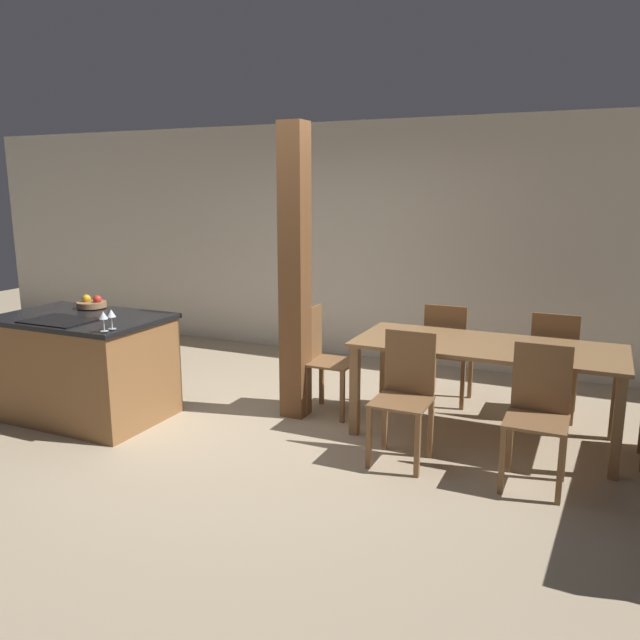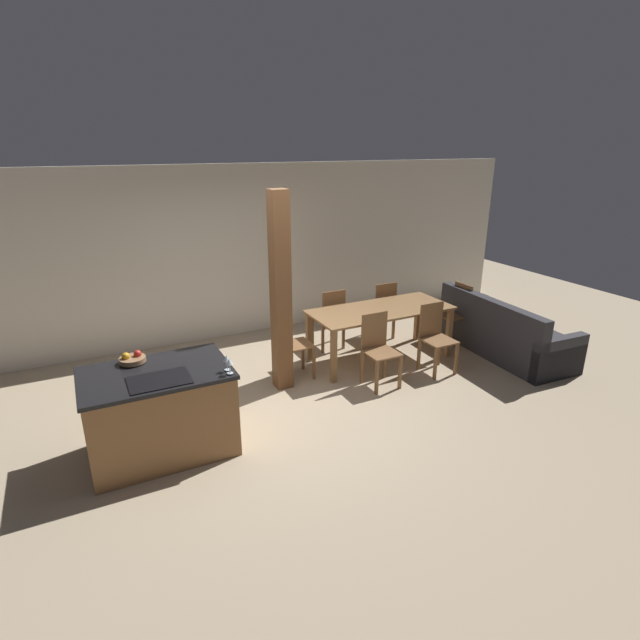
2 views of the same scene
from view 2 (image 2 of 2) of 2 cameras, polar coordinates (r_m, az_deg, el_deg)
ground_plane at (r=6.08m, az=-4.26°, el=-9.90°), size 16.00×16.00×0.00m
wall_back at (r=7.96m, az=-11.90°, el=7.33°), size 11.20×0.08×2.70m
kitchen_island at (r=5.32m, az=-17.82°, el=-9.95°), size 1.42×0.93×0.91m
fruit_bowl at (r=5.37m, az=-20.66°, el=-4.16°), size 0.26×0.26×0.11m
wine_glass_near at (r=4.83m, az=-10.32°, el=-4.76°), size 0.07×0.07×0.15m
wine_glass_middle at (r=4.91m, az=-10.61°, el=-4.39°), size 0.07×0.07×0.15m
dining_table at (r=7.15m, az=6.94°, el=0.56°), size 2.05×0.88×0.77m
dining_chair_near_left at (r=6.45m, az=6.70°, el=-3.23°), size 0.40×0.40×0.95m
dining_chair_near_right at (r=6.97m, az=13.05°, el=-1.84°), size 0.40×0.40×0.95m
dining_chair_far_left at (r=7.52m, az=1.17°, el=0.28°), size 0.40×0.40×0.95m
dining_chair_far_right at (r=7.97m, az=7.03°, el=1.27°), size 0.40×0.40×0.95m
dining_chair_head_end at (r=6.58m, az=-3.35°, el=-2.66°), size 0.40×0.40×0.95m
dining_chair_foot_end at (r=8.03m, az=15.24°, el=0.85°), size 0.40×0.40×0.95m
couch at (r=7.91m, az=20.22°, el=-1.57°), size 0.97×2.12×0.88m
timber_post at (r=6.11m, az=-4.52°, el=2.99°), size 0.21×0.21×2.50m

